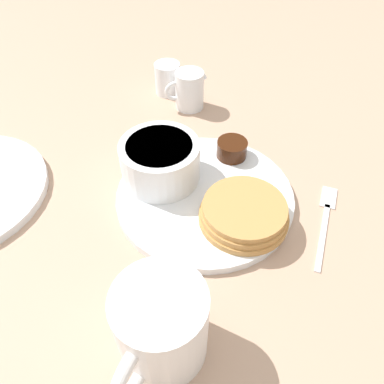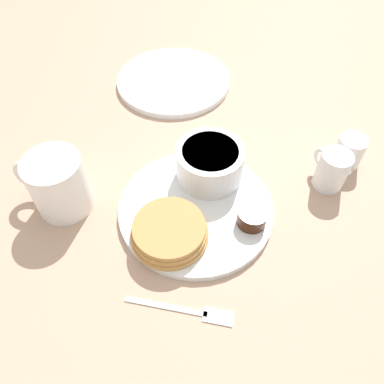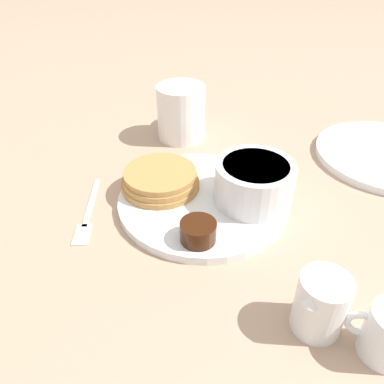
% 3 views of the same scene
% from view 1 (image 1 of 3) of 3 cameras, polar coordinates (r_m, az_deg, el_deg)
% --- Properties ---
extents(ground_plane, '(4.00, 4.00, 0.00)m').
position_cam_1_polar(ground_plane, '(0.52, 1.95, -1.06)').
color(ground_plane, tan).
extents(plate, '(0.24, 0.24, 0.01)m').
position_cam_1_polar(plate, '(0.51, 1.97, -0.61)').
color(plate, white).
rests_on(plate, ground_plane).
extents(pancake_stack, '(0.11, 0.11, 0.03)m').
position_cam_1_polar(pancake_stack, '(0.47, 7.78, -3.29)').
color(pancake_stack, '#B78447').
rests_on(pancake_stack, plate).
extents(bowl, '(0.11, 0.11, 0.06)m').
position_cam_1_polar(bowl, '(0.51, -4.87, 4.86)').
color(bowl, white).
rests_on(bowl, plate).
extents(syrup_cup, '(0.04, 0.04, 0.03)m').
position_cam_1_polar(syrup_cup, '(0.56, 6.09, 6.55)').
color(syrup_cup, '#38190A').
rests_on(syrup_cup, plate).
extents(butter_ramekin, '(0.04, 0.04, 0.04)m').
position_cam_1_polar(butter_ramekin, '(0.54, -5.74, 5.05)').
color(butter_ramekin, white).
rests_on(butter_ramekin, plate).
extents(coffee_mug, '(0.09, 0.12, 0.10)m').
position_cam_1_polar(coffee_mug, '(0.36, -4.88, -19.86)').
color(coffee_mug, white).
rests_on(coffee_mug, ground_plane).
extents(creamer_pitcher_near, '(0.05, 0.07, 0.07)m').
position_cam_1_polar(creamer_pitcher_near, '(0.67, -0.45, 15.32)').
color(creamer_pitcher_near, white).
rests_on(creamer_pitcher_near, ground_plane).
extents(creamer_pitcher_far, '(0.07, 0.05, 0.06)m').
position_cam_1_polar(creamer_pitcher_far, '(0.72, -3.70, 16.92)').
color(creamer_pitcher_far, white).
rests_on(creamer_pitcher_far, ground_plane).
extents(fork, '(0.07, 0.14, 0.00)m').
position_cam_1_polar(fork, '(0.53, 19.75, -3.36)').
color(fork, silver).
rests_on(fork, ground_plane).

